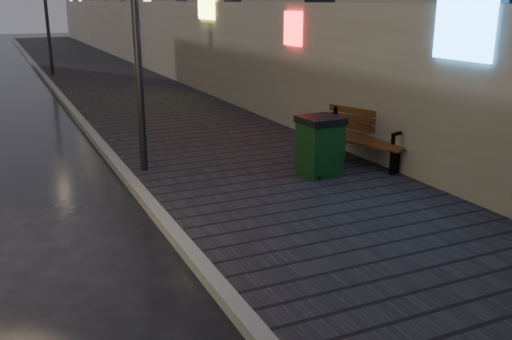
% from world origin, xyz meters
% --- Properties ---
extents(sidewalk, '(4.60, 58.00, 0.15)m').
position_xyz_m(sidewalk, '(3.90, 21.00, 0.07)').
color(sidewalk, black).
rests_on(sidewalk, ground).
extents(curb, '(0.20, 58.00, 0.15)m').
position_xyz_m(curb, '(1.50, 21.00, 0.07)').
color(curb, slate).
rests_on(curb, ground).
extents(bench, '(1.36, 2.13, 1.03)m').
position_xyz_m(bench, '(5.92, 4.67, 0.67)').
color(bench, black).
rests_on(bench, sidewalk).
extents(trash_bin, '(0.74, 0.74, 1.08)m').
position_xyz_m(trash_bin, '(4.72, 4.35, 0.70)').
color(trash_bin, black).
rests_on(trash_bin, sidewalk).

